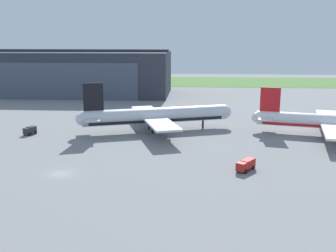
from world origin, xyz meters
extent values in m
plane|color=slate|center=(0.00, 0.00, 0.00)|extent=(440.00, 440.00, 0.00)
cube|color=#4A7435|center=(0.00, 167.99, 0.04)|extent=(440.00, 56.00, 0.08)
cube|color=#2D333D|center=(-34.50, 109.88, 9.88)|extent=(96.72, 36.71, 19.76)
cube|color=#424C60|center=(-34.50, 91.37, 7.90)|extent=(73.51, 0.30, 15.81)
cube|color=#2D333D|center=(-34.50, 109.88, 20.36)|extent=(96.72, 8.81, 1.20)
cylinder|color=silver|center=(15.21, 36.80, 4.59)|extent=(40.44, 17.39, 4.37)
sphere|color=silver|center=(34.72, 43.43, 4.59)|extent=(4.19, 4.19, 4.19)
sphere|color=silver|center=(-4.31, 30.18, 4.59)|extent=(3.41, 3.41, 3.41)
cube|color=black|center=(15.21, 36.80, 3.39)|extent=(37.33, 16.37, 0.76)
cube|color=black|center=(-1.19, 31.24, 10.48)|extent=(5.20, 2.10, 7.42)
cube|color=silver|center=(-0.92, 27.89, 5.03)|extent=(5.48, 6.98, 0.28)
cube|color=silver|center=(-3.02, 34.06, 5.03)|extent=(5.48, 6.98, 0.28)
cube|color=silver|center=(17.46, 27.60, 4.04)|extent=(11.54, 17.72, 0.56)
cube|color=silver|center=(11.39, 45.47, 4.04)|extent=(11.54, 17.72, 0.56)
cylinder|color=gray|center=(17.79, 29.11, 2.54)|extent=(4.70, 3.61, 2.40)
cylinder|color=gray|center=(12.57, 44.48, 2.54)|extent=(4.70, 3.61, 2.40)
cylinder|color=black|center=(28.48, 41.31, 1.20)|extent=(0.56, 0.56, 2.41)
cylinder|color=black|center=(14.38, 34.10, 1.20)|extent=(0.56, 0.56, 2.41)
cylinder|color=black|center=(12.91, 38.45, 1.20)|extent=(0.56, 0.56, 2.41)
sphere|color=silver|center=(43.57, 38.41, 4.05)|extent=(3.04, 3.04, 3.04)
cube|color=red|center=(63.85, 33.68, 2.98)|extent=(38.22, 12.52, 0.68)
cube|color=red|center=(46.81, 37.65, 9.30)|extent=(5.37, 1.62, 6.62)
cube|color=silver|center=(45.34, 34.99, 4.43)|extent=(4.89, 6.16, 0.28)
cube|color=silver|center=(46.66, 40.69, 4.43)|extent=(4.89, 6.16, 0.28)
cube|color=silver|center=(65.31, 43.61, 3.56)|extent=(10.54, 18.90, 0.56)
cylinder|color=gray|center=(65.76, 42.04, 2.19)|extent=(4.09, 2.92, 2.14)
cylinder|color=black|center=(61.77, 32.07, 1.05)|extent=(0.56, 0.56, 2.10)
cylinder|color=black|center=(62.69, 36.05, 1.05)|extent=(0.56, 0.56, 2.10)
cube|color=#28282D|center=(-19.46, 29.35, 1.21)|extent=(2.04, 1.83, 1.59)
cube|color=#28282D|center=(-18.76, 30.95, 1.28)|extent=(2.43, 2.73, 1.73)
cylinder|color=black|center=(-20.28, 29.78, 0.41)|extent=(0.57, 0.86, 0.83)
cylinder|color=black|center=(-18.58, 29.04, 0.41)|extent=(0.57, 0.86, 0.83)
cylinder|color=black|center=(-19.43, 31.71, 0.41)|extent=(0.57, 0.86, 0.83)
cylinder|color=black|center=(-17.74, 30.97, 0.41)|extent=(0.57, 0.86, 0.83)
cube|color=#AD1E19|center=(35.24, 2.88, 1.25)|extent=(2.35, 2.34, 1.65)
cube|color=#AD1E19|center=(36.72, 4.86, 1.30)|extent=(3.36, 3.68, 1.75)
cylinder|color=black|center=(34.58, 3.59, 0.42)|extent=(0.72, 0.84, 0.85)
cylinder|color=black|center=(36.10, 2.45, 0.42)|extent=(0.72, 0.84, 0.85)
cylinder|color=black|center=(36.36, 5.97, 0.42)|extent=(0.72, 0.84, 0.85)
cylinder|color=black|center=(37.88, 4.83, 0.42)|extent=(0.72, 0.84, 0.85)
camera|label=1|loc=(25.72, -70.22, 25.75)|focal=41.52mm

